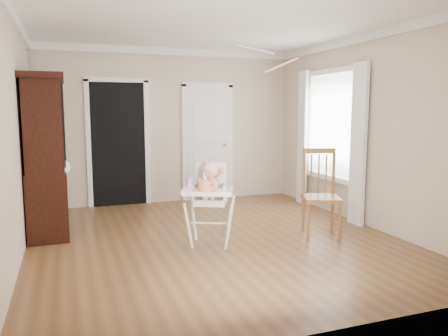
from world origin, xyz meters
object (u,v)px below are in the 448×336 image
object	(u,v)px
cake	(206,186)
sippy_cup	(189,183)
high_chair	(210,194)
dining_chair	(321,195)
china_cabinet	(47,156)

from	to	relation	value
cake	sippy_cup	size ratio (longest dim) A/B	1.29
cake	sippy_cup	distance (m)	0.24
high_chair	dining_chair	distance (m)	1.50
cake	dining_chair	world-z (taller)	dining_chair
sippy_cup	dining_chair	xyz separation A→B (m)	(1.75, -0.07, -0.26)
sippy_cup	china_cabinet	xyz separation A→B (m)	(-1.60, 1.23, 0.25)
cake	high_chair	bearing A→B (deg)	60.28
high_chair	cake	distance (m)	0.29
china_cabinet	sippy_cup	bearing A→B (deg)	-37.65
cake	dining_chair	xyz separation A→B (m)	(1.62, 0.12, -0.24)
high_chair	cake	xyz separation A→B (m)	(-0.13, -0.22, 0.13)
high_chair	china_cabinet	bearing A→B (deg)	171.16
high_chair	sippy_cup	bearing A→B (deg)	-149.27
cake	sippy_cup	xyz separation A→B (m)	(-0.14, 0.19, 0.02)
china_cabinet	dining_chair	size ratio (longest dim) A/B	1.84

